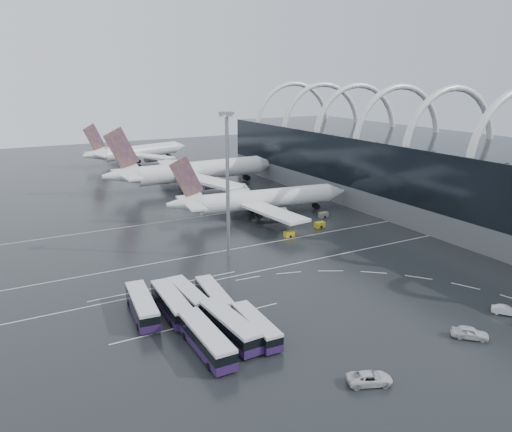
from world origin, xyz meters
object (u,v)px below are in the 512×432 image
airliner_gate_b (192,172)px  floodlight_mast (227,168)px  airliner_main (258,200)px  bus_row_far_c (256,326)px  bus_row_near_a (142,305)px  bus_row_near_c (188,296)px  airliner_gate_c (136,152)px  bus_row_near_b (172,303)px  bus_row_far_a (206,339)px  van_curve_c (506,310)px  van_curve_a (370,378)px  gse_cart_belly_e (268,209)px  bus_row_far_b (229,326)px  gse_cart_belly_a (320,225)px  gse_cart_belly_c (289,234)px  bus_row_near_d (214,297)px  gse_cart_belly_d (323,215)px  van_curve_b (470,333)px

airliner_gate_b → floodlight_mast: (-18.48, -66.77, 13.54)m
airliner_main → bus_row_far_c: airliner_main is taller
bus_row_near_a → bus_row_near_c: bearing=-83.7°
airliner_gate_c → bus_row_near_b: bearing=-120.5°
airliner_gate_c → bus_row_near_c: (-31.64, -143.77, -2.91)m
airliner_gate_b → bus_row_far_a: airliner_gate_b is taller
airliner_main → airliner_gate_b: airliner_gate_b is taller
van_curve_c → airliner_gate_c: bearing=56.2°
bus_row_near_c → van_curve_a: bus_row_near_c is taller
bus_row_near_c → gse_cart_belly_e: bearing=-43.9°
bus_row_near_a → bus_row_far_b: bus_row_far_b is taller
bus_row_far_c → gse_cart_belly_a: bearing=-42.6°
bus_row_near_c → floodlight_mast: 29.52m
gse_cart_belly_c → bus_row_near_d: bearing=-140.6°
van_curve_c → airliner_main: bearing=57.6°
bus_row_near_c → bus_row_near_d: size_ratio=0.98×
van_curve_a → gse_cart_belly_d: van_curve_a is taller
airliner_gate_c → bus_row_far_b: bearing=-117.9°
bus_row_far_a → gse_cart_belly_d: bus_row_far_a is taller
bus_row_near_c → bus_row_far_c: 15.21m
airliner_gate_c → gse_cart_belly_a: 118.84m
airliner_gate_b → bus_row_near_a: airliner_gate_b is taller
bus_row_near_d → bus_row_far_c: bus_row_near_d is taller
bus_row_far_a → van_curve_c: bearing=-105.0°
floodlight_mast → gse_cart_belly_d: floodlight_mast is taller
gse_cart_belly_a → bus_row_near_a: bearing=-154.1°
floodlight_mast → bus_row_near_b: bearing=-135.3°
gse_cart_belly_a → gse_cart_belly_d: 9.50m
bus_row_near_b → van_curve_c: 53.78m
van_curve_b → gse_cart_belly_c: bearing=42.8°
airliner_gate_b → airliner_gate_c: airliner_gate_b is taller
bus_row_near_c → van_curve_c: (43.57, -27.59, -0.97)m
floodlight_mast → airliner_main: bearing=49.8°
bus_row_far_b → gse_cart_belly_e: bus_row_far_b is taller
bus_row_near_b → gse_cart_belly_d: bearing=-55.9°
van_curve_b → bus_row_near_a: bearing=98.6°
floodlight_mast → gse_cart_belly_a: size_ratio=11.98×
van_curve_c → airliner_gate_b: bearing=56.8°
airliner_gate_b → gse_cart_belly_a: 59.95m
bus_row_far_b → bus_row_far_a: bearing=110.0°
bus_row_near_b → gse_cart_belly_c: 45.15m
airliner_gate_b → van_curve_c: (9.10, -112.13, -4.76)m
gse_cart_belly_c → van_curve_b: bearing=-92.6°
gse_cart_belly_d → gse_cart_belly_e: size_ratio=1.06×
bus_row_near_a → bus_row_far_c: bearing=-132.2°
bus_row_near_a → gse_cart_belly_c: (42.34, 23.09, -1.19)m
bus_row_near_c → bus_row_far_c: bearing=-162.3°
van_curve_c → gse_cart_belly_a: 53.41m
airliner_gate_b → gse_cart_belly_e: size_ratio=26.59×
airliner_main → gse_cart_belly_d: airliner_main is taller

